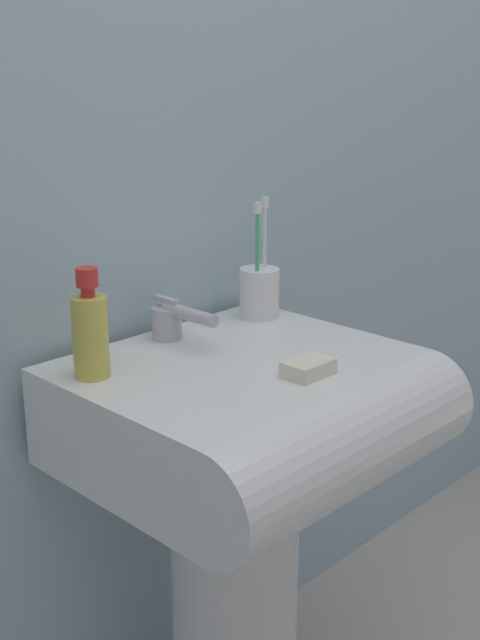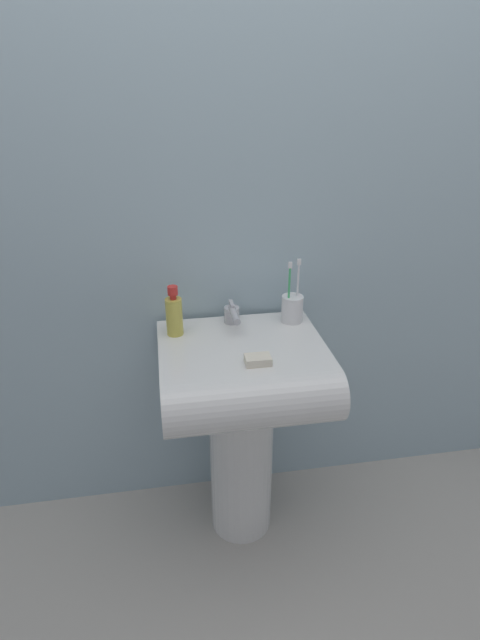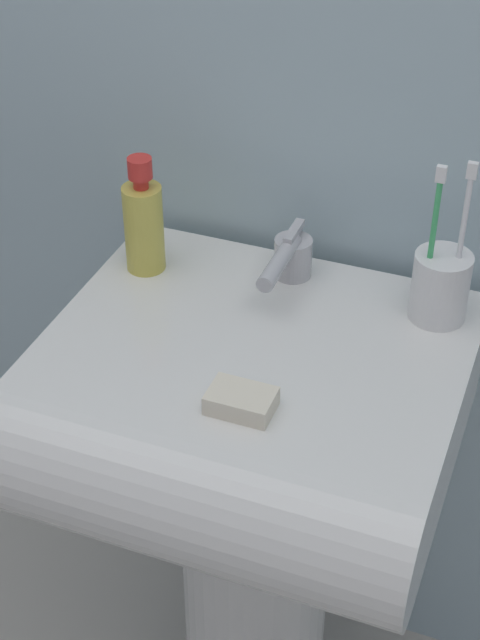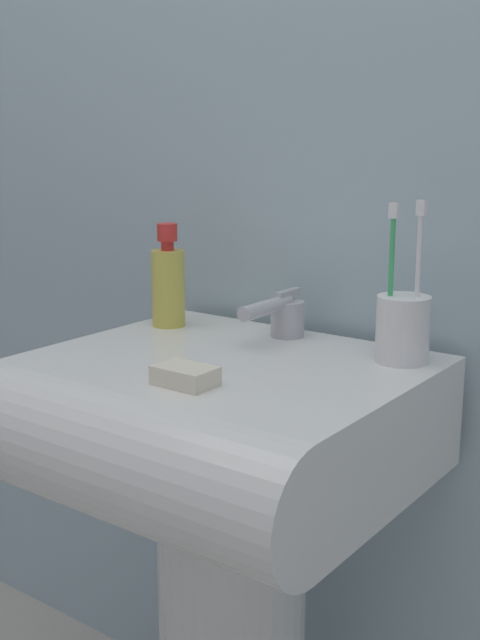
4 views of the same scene
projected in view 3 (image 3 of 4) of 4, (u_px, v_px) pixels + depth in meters
The scene contains 6 objects.
sink_pedestal at pixel (255, 580), 1.48m from camera, with size 0.22×0.22×0.60m, color white.
sink_basin at pixel (242, 416), 1.21m from camera, with size 0.51×0.48×0.16m.
faucet at pixel (289, 258), 1.29m from camera, with size 0.05×0.14×0.07m.
toothbrush_cup at pixel (441, 284), 1.21m from camera, with size 0.07×0.07×0.22m.
soap_bottle at pixel (144, 223), 1.29m from camera, with size 0.05×0.05×0.16m.
bar_soap at pixel (241, 401), 1.09m from camera, with size 0.07×0.05×0.02m, color silver.
Camera 3 is at (0.32, -0.90, 1.49)m, focal length 55.00 mm.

